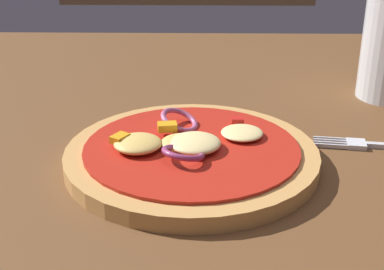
{
  "coord_description": "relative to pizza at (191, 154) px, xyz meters",
  "views": [
    {
      "loc": [
        0.03,
        -0.46,
        0.26
      ],
      "look_at": [
        0.02,
        0.01,
        0.05
      ],
      "focal_mm": 51.67,
      "sensor_mm": 36.0,
      "label": 1
    }
  ],
  "objects": [
    {
      "name": "dining_table",
      "position": [
        -0.02,
        0.01,
        -0.03
      ],
      "size": [
        1.3,
        1.0,
        0.03
      ],
      "color": "brown",
      "rests_on": "ground"
    },
    {
      "name": "pizza",
      "position": [
        0.0,
        0.0,
        0.0
      ],
      "size": [
        0.23,
        0.23,
        0.03
      ],
      "color": "tan",
      "rests_on": "dining_table"
    }
  ]
}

